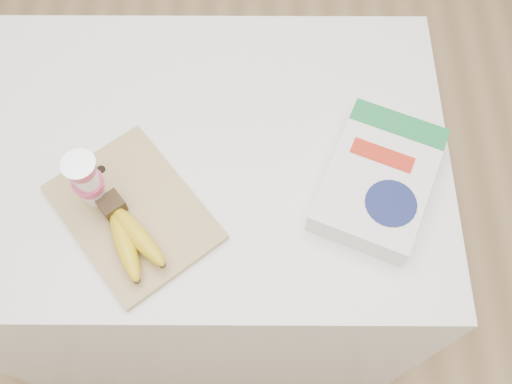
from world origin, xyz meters
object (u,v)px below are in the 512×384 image
cereal_box (379,179)px  yogurt_stack (87,180)px  table (203,225)px  cutting_board (133,212)px  bananas (129,236)px

cereal_box → yogurt_stack: bearing=-153.3°
table → cutting_board: 0.49m
table → cereal_box: 0.64m
cutting_board → yogurt_stack: bearing=121.2°
cutting_board → yogurt_stack: 0.12m
table → cereal_box: size_ratio=3.20×
cereal_box → bananas: bearing=-142.7°
table → yogurt_stack: yogurt_stack is taller
yogurt_stack → cereal_box: (0.60, 0.04, -0.07)m
cutting_board → cereal_box: 0.53m
cutting_board → table: bearing=18.6°
cutting_board → bananas: bearing=-125.0°
yogurt_stack → cereal_box: yogurt_stack is taller
yogurt_stack → cereal_box: bearing=3.8°
bananas → cereal_box: 0.53m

